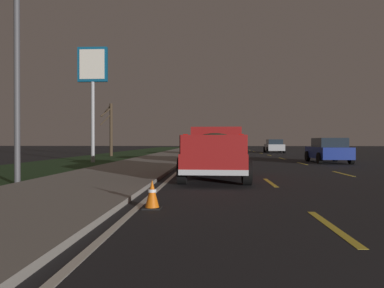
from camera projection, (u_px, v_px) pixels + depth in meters
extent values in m
plane|color=black|center=(261.00, 159.00, 27.05)|extent=(144.00, 144.00, 0.00)
cube|color=gray|center=(162.00, 158.00, 27.47)|extent=(108.00, 4.00, 0.12)
cube|color=#1E3819|center=(97.00, 159.00, 27.75)|extent=(108.00, 6.00, 0.01)
cube|color=yellow|center=(343.00, 174.00, 15.00)|extent=(2.40, 0.14, 0.01)
cube|color=yellow|center=(302.00, 164.00, 21.77)|extent=(2.40, 0.14, 0.01)
cube|color=yellow|center=(282.00, 158.00, 28.10)|extent=(2.40, 0.14, 0.01)
cube|color=yellow|center=(269.00, 155.00, 34.36)|extent=(2.40, 0.14, 0.01)
cube|color=yellow|center=(261.00, 153.00, 40.11)|extent=(2.40, 0.14, 0.01)
cube|color=yellow|center=(254.00, 151.00, 47.04)|extent=(2.40, 0.14, 0.01)
cube|color=yellow|center=(249.00, 150.00, 53.20)|extent=(2.40, 0.14, 0.01)
cube|color=yellow|center=(246.00, 149.00, 58.86)|extent=(2.40, 0.14, 0.01)
cube|color=yellow|center=(243.00, 149.00, 64.20)|extent=(2.40, 0.14, 0.01)
cube|color=yellow|center=(240.00, 148.00, 70.47)|extent=(2.40, 0.14, 0.01)
cube|color=yellow|center=(238.00, 147.00, 76.02)|extent=(2.40, 0.14, 0.01)
cube|color=yellow|center=(332.00, 227.00, 5.72)|extent=(2.40, 0.14, 0.01)
cube|color=yellow|center=(270.00, 182.00, 11.81)|extent=(2.40, 0.14, 0.01)
cube|color=yellow|center=(249.00, 167.00, 18.79)|extent=(2.40, 0.14, 0.01)
cube|color=yellow|center=(240.00, 161.00, 24.46)|extent=(2.40, 0.14, 0.01)
cube|color=yellow|center=(235.00, 157.00, 30.35)|extent=(2.40, 0.14, 0.01)
cube|color=yellow|center=(231.00, 155.00, 36.22)|extent=(2.40, 0.14, 0.01)
cube|color=yellow|center=(228.00, 153.00, 42.34)|extent=(2.40, 0.14, 0.01)
cube|color=yellow|center=(227.00, 151.00, 47.44)|extent=(2.40, 0.14, 0.01)
cube|color=yellow|center=(225.00, 150.00, 53.41)|extent=(2.40, 0.14, 0.01)
cube|color=yellow|center=(224.00, 149.00, 58.81)|extent=(2.40, 0.14, 0.01)
cube|color=yellow|center=(223.00, 149.00, 65.38)|extent=(2.40, 0.14, 0.01)
cube|color=yellow|center=(222.00, 148.00, 71.54)|extent=(2.40, 0.14, 0.01)
cube|color=yellow|center=(221.00, 147.00, 78.11)|extent=(2.40, 0.14, 0.01)
cube|color=silver|center=(192.00, 159.00, 27.34)|extent=(108.00, 0.14, 0.01)
cube|color=maroon|center=(216.00, 160.00, 13.05)|extent=(5.47, 2.21, 0.60)
cube|color=maroon|center=(217.00, 139.00, 14.22)|extent=(2.23, 1.92, 0.90)
cube|color=#1E2833|center=(216.00, 138.00, 13.18)|extent=(0.10, 1.44, 0.50)
cube|color=maroon|center=(187.00, 144.00, 12.06)|extent=(3.02, 0.20, 0.56)
cube|color=maroon|center=(244.00, 144.00, 11.88)|extent=(3.02, 0.20, 0.56)
cube|color=maroon|center=(213.00, 145.00, 10.39)|extent=(0.15, 1.88, 0.56)
cube|color=silver|center=(213.00, 173.00, 10.40)|extent=(0.20, 2.00, 0.16)
cube|color=red|center=(185.00, 138.00, 10.48)|extent=(0.07, 0.14, 0.20)
cube|color=red|center=(241.00, 138.00, 10.33)|extent=(0.07, 0.14, 0.20)
ellipsoid|color=#193823|center=(215.00, 143.00, 11.97)|extent=(2.65, 1.62, 0.64)
sphere|color=silver|center=(205.00, 147.00, 12.50)|extent=(0.40, 0.40, 0.40)
sphere|color=beige|center=(224.00, 148.00, 11.34)|extent=(0.34, 0.34, 0.34)
cylinder|color=black|center=(193.00, 164.00, 14.92)|extent=(0.84, 0.28, 0.84)
cylinder|color=black|center=(242.00, 164.00, 14.73)|extent=(0.84, 0.28, 0.84)
cylinder|color=black|center=(182.00, 171.00, 11.37)|extent=(0.84, 0.28, 0.84)
cylinder|color=black|center=(247.00, 171.00, 11.18)|extent=(0.84, 0.28, 0.84)
cube|color=#B2B5BA|center=(274.00, 147.00, 41.81)|extent=(4.45, 1.92, 0.70)
cube|color=#1E2833|center=(274.00, 142.00, 41.55)|extent=(2.51, 1.65, 0.56)
cylinder|color=black|center=(265.00, 149.00, 43.38)|extent=(0.68, 0.22, 0.68)
cylinder|color=black|center=(280.00, 150.00, 43.22)|extent=(0.68, 0.22, 0.68)
cylinder|color=black|center=(268.00, 150.00, 40.39)|extent=(0.68, 0.22, 0.68)
cylinder|color=black|center=(284.00, 150.00, 40.24)|extent=(0.68, 0.22, 0.68)
cube|color=red|center=(277.00, 147.00, 39.66)|extent=(0.12, 1.51, 0.10)
cube|color=navy|center=(328.00, 153.00, 22.71)|extent=(4.44, 1.91, 0.70)
cube|color=#1E2833|center=(329.00, 143.00, 22.46)|extent=(2.50, 1.64, 0.56)
cylinder|color=black|center=(307.00, 156.00, 24.28)|extent=(0.68, 0.22, 0.68)
cylinder|color=black|center=(335.00, 156.00, 24.14)|extent=(0.68, 0.22, 0.68)
cylinder|color=black|center=(320.00, 158.00, 21.30)|extent=(0.68, 0.22, 0.68)
cylinder|color=black|center=(351.00, 158.00, 21.15)|extent=(0.68, 0.22, 0.68)
cube|color=red|center=(339.00, 153.00, 20.57)|extent=(0.12, 1.51, 0.10)
cube|color=maroon|center=(211.00, 153.00, 22.53)|extent=(4.42, 1.84, 0.70)
cube|color=#1E2833|center=(211.00, 143.00, 22.28)|extent=(2.48, 1.61, 0.56)
cylinder|color=black|center=(197.00, 156.00, 24.07)|extent=(0.68, 0.22, 0.68)
cylinder|color=black|center=(224.00, 156.00, 23.99)|extent=(0.68, 0.22, 0.68)
cylinder|color=black|center=(195.00, 158.00, 21.08)|extent=(0.68, 0.22, 0.68)
cylinder|color=black|center=(226.00, 159.00, 21.00)|extent=(0.68, 0.22, 0.68)
cube|color=red|center=(211.00, 153.00, 20.39)|extent=(0.09, 1.51, 0.10)
cube|color=black|center=(213.00, 148.00, 35.29)|extent=(4.42, 1.84, 0.70)
cube|color=#1E2833|center=(213.00, 142.00, 35.04)|extent=(2.48, 1.60, 0.56)
cylinder|color=black|center=(204.00, 151.00, 36.84)|extent=(0.68, 0.22, 0.68)
cylinder|color=black|center=(222.00, 151.00, 36.73)|extent=(0.68, 0.22, 0.68)
cylinder|color=black|center=(203.00, 152.00, 33.86)|extent=(0.68, 0.22, 0.68)
cylinder|color=black|center=(223.00, 152.00, 33.74)|extent=(0.68, 0.22, 0.68)
cube|color=red|center=(213.00, 148.00, 33.14)|extent=(0.09, 1.51, 0.10)
cylinder|color=#99999E|center=(93.00, 105.00, 23.13)|extent=(0.24, 0.24, 7.31)
cube|color=navy|center=(93.00, 65.00, 23.11)|extent=(0.24, 1.90, 2.20)
cube|color=silver|center=(92.00, 64.00, 22.98)|extent=(0.04, 1.60, 1.87)
cylinder|color=#4C4C51|center=(17.00, 47.00, 11.22)|extent=(0.18, 0.18, 8.48)
cylinder|color=#423323|center=(111.00, 130.00, 32.62)|extent=(0.28, 0.28, 4.71)
cylinder|color=#423323|center=(106.00, 111.00, 32.80)|extent=(0.39, 1.05, 1.16)
cylinder|color=#423323|center=(106.00, 112.00, 32.17)|extent=(0.91, 0.81, 0.87)
cylinder|color=#423323|center=(106.00, 120.00, 32.40)|extent=(0.51, 0.94, 1.09)
cylinder|color=#423323|center=(112.00, 118.00, 33.04)|extent=(0.94, 0.23, 1.16)
cube|color=black|center=(152.00, 208.00, 7.27)|extent=(0.36, 0.36, 0.03)
cone|color=orange|center=(152.00, 193.00, 7.26)|extent=(0.28, 0.28, 0.55)
cylinder|color=white|center=(152.00, 191.00, 7.26)|extent=(0.17, 0.17, 0.06)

